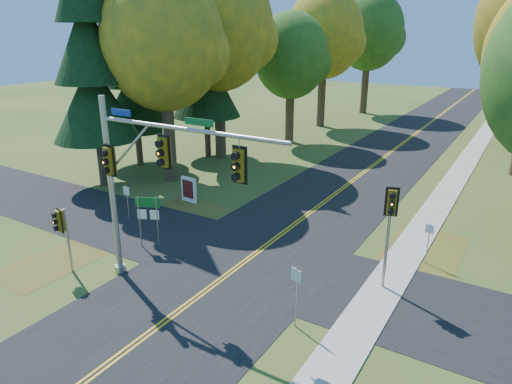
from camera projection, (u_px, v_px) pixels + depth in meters
The scene contains 25 objects.
ground at pixel (224, 277), 19.83m from camera, with size 160.00×160.00×0.00m, color #364C1B.
road_main at pixel (224, 277), 19.82m from camera, with size 8.00×160.00×0.02m, color black.
road_cross at pixel (249, 259), 21.43m from camera, with size 60.00×6.00×0.02m, color black.
centerline_left at pixel (222, 276), 19.87m from camera, with size 0.10×160.00×0.01m, color gold.
centerline_right at pixel (226, 278), 19.77m from camera, with size 0.10×160.00×0.01m, color gold.
sidewalk_east at pixel (362, 322), 16.76m from camera, with size 1.60×160.00×0.06m, color #9E998E.
leaf_patch_w_near at pixel (172, 217), 26.24m from camera, with size 4.00×6.00×0.00m, color brown.
leaf_patch_e at pixel (417, 260), 21.29m from camera, with size 3.50×8.00×0.00m, color brown.
leaf_patch_w_far at pixel (54, 262), 21.11m from camera, with size 3.00×5.00×0.00m, color brown.
tree_w_a at pixel (165, 41), 29.69m from camera, with size 8.00×8.00×14.15m.
tree_w_b at pixel (219, 28), 35.23m from camera, with size 8.60×8.60×15.38m.
tree_w_c at pixel (292, 56), 41.54m from camera, with size 6.80×6.80×11.91m.
tree_w_d at pixel (325, 34), 48.21m from camera, with size 8.20×8.20×14.56m.
tree_w_e at pixel (370, 31), 56.28m from camera, with size 8.40×8.40×14.97m.
pine_a at pixel (88, 47), 28.74m from camera, with size 5.60×5.60×19.48m.
pine_b at pixel (131, 59), 33.83m from camera, with size 5.60×5.60×17.31m.
pine_c at pixel (204, 37), 35.86m from camera, with size 5.60×5.60×20.56m.
traffic_mast at pixel (146, 172), 17.55m from camera, with size 8.56×0.76×7.76m.
east_signal_pole at pixel (390, 213), 17.73m from camera, with size 0.51×0.61×4.51m.
ped_signal_pole at pixel (61, 226), 19.45m from camera, with size 0.48×0.56×3.06m.
route_sign_cluster at pixel (148, 212), 21.98m from camera, with size 1.15×0.55×2.68m.
info_kiosk at pixel (189, 190), 28.39m from camera, with size 1.16×0.27×1.59m.
reg_sign_e_north at pixel (429, 236), 20.60m from camera, with size 0.38×0.10×2.00m.
reg_sign_e_south at pixel (296, 286), 16.01m from camera, with size 0.45×0.18×2.42m.
reg_sign_w at pixel (127, 198), 24.76m from camera, with size 0.44×0.07×2.28m.
Camera 1 is at (10.32, -14.14, 10.12)m, focal length 32.00 mm.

